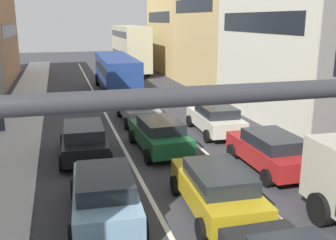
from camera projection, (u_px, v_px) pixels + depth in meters
name	position (u px, v px, depth m)	size (l,w,h in m)	color
sidewalk_left	(20.00, 120.00, 22.57)	(2.60, 64.00, 0.14)	#BCBCBC
lane_stripe_left	(106.00, 115.00, 23.90)	(0.16, 60.00, 0.01)	silver
lane_stripe_right	(160.00, 112.00, 24.79)	(0.16, 60.00, 0.01)	silver
building_row_right	(253.00, 24.00, 28.98)	(7.20, 43.90, 12.72)	tan
sedan_centre_lane_second	(217.00, 188.00, 11.75)	(2.23, 4.38, 1.49)	#B29319
wagon_left_lane_second	(105.00, 193.00, 11.41)	(2.27, 4.40, 1.49)	#759EB7
hatchback_centre_lane_third	(160.00, 134.00, 17.28)	(2.21, 4.37, 1.49)	#19592D
sedan_left_lane_third	(84.00, 140.00, 16.48)	(2.17, 4.35, 1.49)	black
coupe_centre_lane_fourth	(138.00, 108.00, 22.23)	(2.11, 4.33, 1.49)	gray
sedan_right_lane_behind_truck	(270.00, 150.00, 15.14)	(2.07, 4.30, 1.49)	#A51E1E
wagon_right_lane_far	(215.00, 118.00, 20.00)	(2.18, 4.36, 1.49)	beige
bus_mid_queue_primary	(116.00, 71.00, 31.10)	(2.98, 10.55, 2.90)	navy
bus_far_queue_secondary	(130.00, 47.00, 42.27)	(2.81, 10.50, 5.06)	#BFB793
pedestrian_near_kerb	(0.00, 116.00, 19.96)	(0.53, 0.34, 1.66)	#262D47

